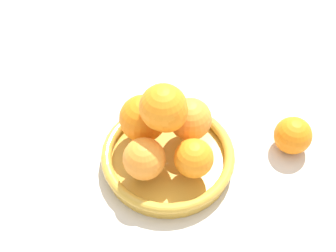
% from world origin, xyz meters
% --- Properties ---
extents(ground_plane, '(4.00, 4.00, 0.00)m').
position_xyz_m(ground_plane, '(0.00, 0.00, 0.00)').
color(ground_plane, beige).
extents(fruit_bowl, '(0.24, 0.24, 0.04)m').
position_xyz_m(fruit_bowl, '(0.00, 0.00, 0.02)').
color(fruit_bowl, gold).
rests_on(fruit_bowl, ground_plane).
extents(orange_pile, '(0.18, 0.18, 0.14)m').
position_xyz_m(orange_pile, '(-0.01, 0.01, 0.09)').
color(orange_pile, orange).
rests_on(orange_pile, fruit_bowl).
extents(stray_orange, '(0.07, 0.07, 0.07)m').
position_xyz_m(stray_orange, '(0.20, 0.11, 0.03)').
color(stray_orange, orange).
rests_on(stray_orange, ground_plane).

